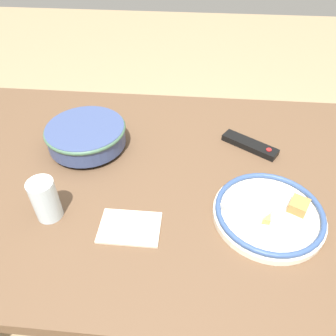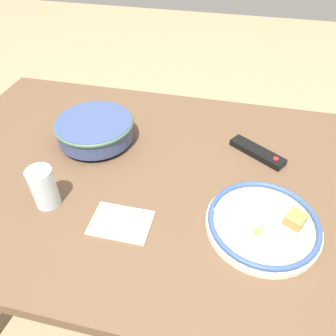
% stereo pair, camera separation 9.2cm
% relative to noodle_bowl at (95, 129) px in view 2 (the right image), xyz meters
% --- Properties ---
extents(ground_plane, '(8.00, 8.00, 0.00)m').
position_rel_noodle_bowl_xyz_m(ground_plane, '(0.30, -0.11, -0.81)').
color(ground_plane, '#9E8460').
extents(dining_table, '(1.56, 0.91, 0.76)m').
position_rel_noodle_bowl_xyz_m(dining_table, '(0.30, -0.11, -0.12)').
color(dining_table, brown).
rests_on(dining_table, ground_plane).
extents(noodle_bowl, '(0.25, 0.25, 0.08)m').
position_rel_noodle_bowl_xyz_m(noodle_bowl, '(0.00, 0.00, 0.00)').
color(noodle_bowl, '#384775').
rests_on(noodle_bowl, dining_table).
extents(food_plate, '(0.28, 0.28, 0.05)m').
position_rel_noodle_bowl_xyz_m(food_plate, '(0.53, -0.24, -0.03)').
color(food_plate, silver).
rests_on(food_plate, dining_table).
extents(tv_remote, '(0.18, 0.14, 0.02)m').
position_rel_noodle_bowl_xyz_m(tv_remote, '(0.52, 0.04, -0.04)').
color(tv_remote, black).
rests_on(tv_remote, dining_table).
extents(drinking_glass, '(0.07, 0.07, 0.12)m').
position_rel_noodle_bowl_xyz_m(drinking_glass, '(-0.02, -0.28, 0.01)').
color(drinking_glass, silver).
rests_on(drinking_glass, dining_table).
extents(folded_napkin, '(0.15, 0.11, 0.01)m').
position_rel_noodle_bowl_xyz_m(folded_napkin, '(0.19, -0.31, -0.04)').
color(folded_napkin, beige).
rests_on(folded_napkin, dining_table).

